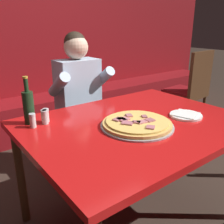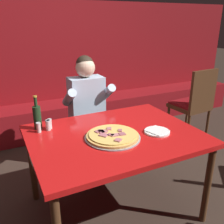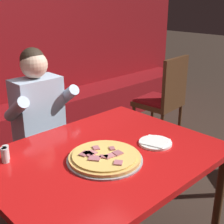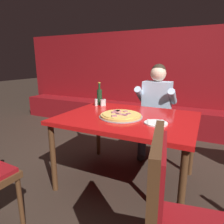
% 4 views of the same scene
% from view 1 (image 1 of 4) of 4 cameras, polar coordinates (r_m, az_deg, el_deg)
% --- Properties ---
extents(ground_plane, '(24.00, 24.00, 0.00)m').
position_cam_1_polar(ground_plane, '(1.98, 4.76, -22.99)').
color(ground_plane, '#33261E').
extents(booth_wall_panel, '(6.80, 0.16, 1.90)m').
position_cam_1_polar(booth_wall_panel, '(3.42, -20.41, 11.88)').
color(booth_wall_panel, maroon).
rests_on(booth_wall_panel, ground_plane).
extents(booth_bench, '(6.46, 0.48, 0.46)m').
position_cam_1_polar(booth_bench, '(3.28, -17.24, -1.05)').
color(booth_bench, maroon).
rests_on(booth_bench, ground_plane).
extents(main_dining_table, '(1.36, 1.04, 0.76)m').
position_cam_1_polar(main_dining_table, '(1.60, 5.44, -4.56)').
color(main_dining_table, '#4C2D19').
rests_on(main_dining_table, ground_plane).
extents(pizza, '(0.44, 0.44, 0.05)m').
position_cam_1_polar(pizza, '(1.49, 5.73, -2.67)').
color(pizza, '#9E9EA3').
rests_on(pizza, main_dining_table).
extents(plate_white_paper, '(0.21, 0.21, 0.02)m').
position_cam_1_polar(plate_white_paper, '(1.71, 16.53, -0.70)').
color(plate_white_paper, white).
rests_on(plate_white_paper, main_dining_table).
extents(beer_bottle, '(0.07, 0.07, 0.29)m').
position_cam_1_polar(beer_bottle, '(1.58, -18.54, 1.24)').
color(beer_bottle, '#19381E').
rests_on(beer_bottle, main_dining_table).
extents(shaker_black_pepper, '(0.04, 0.04, 0.09)m').
position_cam_1_polar(shaker_black_pepper, '(1.53, -17.66, -2.03)').
color(shaker_black_pepper, silver).
rests_on(shaker_black_pepper, main_dining_table).
extents(shaker_parmesan, '(0.04, 0.04, 0.09)m').
position_cam_1_polar(shaker_parmesan, '(1.60, -14.83, -0.87)').
color(shaker_parmesan, silver).
rests_on(shaker_parmesan, main_dining_table).
extents(shaker_oregano, '(0.04, 0.04, 0.09)m').
position_cam_1_polar(shaker_oregano, '(1.58, -15.21, -1.17)').
color(shaker_oregano, silver).
rests_on(shaker_oregano, main_dining_table).
extents(shaker_red_pepper_flakes, '(0.04, 0.04, 0.09)m').
position_cam_1_polar(shaker_red_pepper_flakes, '(1.56, -15.05, -1.32)').
color(shaker_red_pepper_flakes, silver).
rests_on(shaker_red_pepper_flakes, main_dining_table).
extents(diner_seated_blue_shirt, '(0.53, 0.53, 1.27)m').
position_cam_1_polar(diner_seated_blue_shirt, '(2.25, -6.64, 3.13)').
color(diner_seated_blue_shirt, black).
rests_on(diner_seated_blue_shirt, ground_plane).
extents(dining_chair_near_left, '(0.48, 0.48, 1.04)m').
position_cam_1_polar(dining_chair_near_left, '(3.22, 17.48, 5.54)').
color(dining_chair_near_left, '#4C2D19').
rests_on(dining_chair_near_left, ground_plane).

